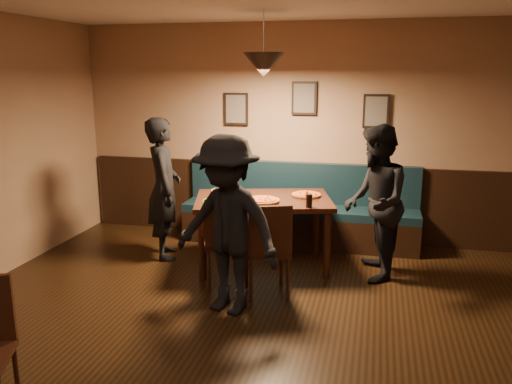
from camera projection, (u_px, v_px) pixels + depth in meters
The scene contains 22 objects.
floor at pixel (231, 383), 3.72m from camera, with size 7.00×7.00×0.00m, color black.
wall_back at pixel (304, 133), 6.72m from camera, with size 6.00×6.00×0.00m, color #8C704F.
wainscot at pixel (302, 201), 6.90m from camera, with size 5.88×0.06×1.00m, color black.
booth_bench at pixel (299, 206), 6.64m from camera, with size 3.00×0.60×1.00m, color #0F232D, non-canonical shape.
picture_left at pixel (236, 109), 6.82m from camera, with size 0.32×0.04×0.42m, color black.
picture_center at pixel (304, 98), 6.59m from camera, with size 0.32×0.04×0.42m, color black.
picture_right at pixel (376, 111), 6.42m from camera, with size 0.32×0.04×0.42m, color black.
pendant_lamp at pixel (264, 65), 5.46m from camera, with size 0.44×0.44×0.25m, color black.
dining_table at pixel (263, 232), 5.88m from camera, with size 1.49×0.96×0.80m, color black.
chair_near_left at pixel (225, 240), 5.35m from camera, with size 0.43×0.43×0.97m, color black, non-canonical shape.
chair_near_right at pixel (267, 248), 5.12m from camera, with size 0.42×0.42×0.96m, color black, non-canonical shape.
diner_left at pixel (164, 189), 6.10m from camera, with size 0.61×0.40×1.67m, color black.
diner_right at pixel (375, 203), 5.46m from camera, with size 0.81×0.63×1.66m, color black.
diner_front at pixel (227, 225), 4.68m from camera, with size 1.07×0.61×1.65m, color black.
pizza_a at pixel (228, 191), 6.04m from camera, with size 0.39×0.39×0.04m, color orange.
pizza_b at pixel (263, 200), 5.61m from camera, with size 0.36×0.36×0.04m, color orange.
pizza_c at pixel (306, 195), 5.87m from camera, with size 0.33×0.33×0.04m, color orange.
soda_glass at pixel (309, 201), 5.38m from camera, with size 0.07×0.07×0.14m, color black.
tabasco_bottle at pixel (307, 196), 5.64m from camera, with size 0.03×0.03×0.12m, color #A60B05.
napkin_a at pixel (218, 189), 6.21m from camera, with size 0.14×0.14×0.01m, color #1F7526.
napkin_b at pixel (210, 200), 5.68m from camera, with size 0.16×0.16×0.01m, color #207A28.
cutlery_set at pixel (256, 207), 5.41m from camera, with size 0.02×0.19×0.00m, color #BABABF.
Camera 1 is at (0.94, -3.18, 2.18)m, focal length 36.38 mm.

